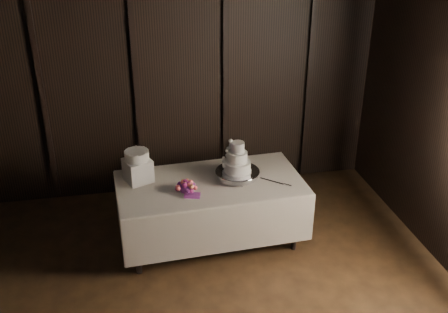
% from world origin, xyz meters
% --- Properties ---
extents(room, '(6.08, 7.08, 3.08)m').
position_xyz_m(room, '(0.00, 0.00, 1.50)').
color(room, black).
rests_on(room, ground).
extents(display_table, '(2.04, 1.14, 0.76)m').
position_xyz_m(display_table, '(0.68, 2.17, 0.42)').
color(display_table, beige).
rests_on(display_table, ground).
extents(cake_stand, '(0.61, 0.61, 0.09)m').
position_xyz_m(cake_stand, '(0.98, 2.19, 0.81)').
color(cake_stand, silver).
rests_on(cake_stand, display_table).
extents(wedding_cake, '(0.33, 0.28, 0.34)m').
position_xyz_m(wedding_cake, '(0.96, 2.18, 0.98)').
color(wedding_cake, white).
rests_on(wedding_cake, cake_stand).
extents(bouquet, '(0.36, 0.42, 0.17)m').
position_xyz_m(bouquet, '(0.40, 2.02, 0.82)').
color(bouquet, '#EC5A5A').
rests_on(bouquet, display_table).
extents(box_pedestal, '(0.34, 0.34, 0.25)m').
position_xyz_m(box_pedestal, '(-0.07, 2.35, 0.89)').
color(box_pedestal, white).
rests_on(box_pedestal, display_table).
extents(small_cake, '(0.34, 0.34, 0.10)m').
position_xyz_m(small_cake, '(-0.07, 2.35, 1.06)').
color(small_cake, white).
rests_on(small_cake, box_pedestal).
extents(cake_knife, '(0.29, 0.27, 0.01)m').
position_xyz_m(cake_knife, '(1.33, 2.05, 0.77)').
color(cake_knife, silver).
rests_on(cake_knife, display_table).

